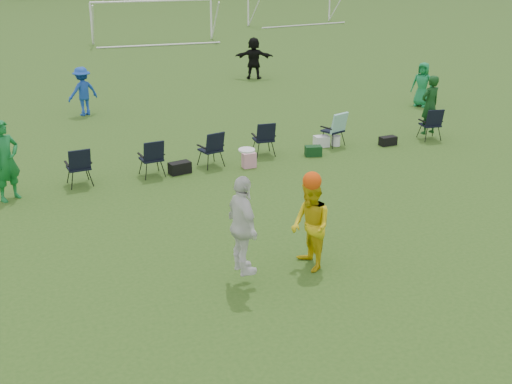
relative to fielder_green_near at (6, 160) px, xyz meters
name	(u,v)px	position (x,y,z in m)	size (l,w,h in m)	color
ground	(382,309)	(5.32, -7.36, -0.94)	(260.00, 260.00, 0.00)	#2D5219
fielder_green_near	(6,160)	(0.00, 0.00, 0.00)	(0.69, 0.45, 1.89)	#147230
fielder_blue	(83,91)	(2.73, 7.47, -0.11)	(1.07, 0.62, 1.66)	#1741AE
fielder_green_far	(422,84)	(14.33, 4.22, -0.15)	(0.78, 0.51, 1.59)	#167C44
fielder_black	(254,58)	(10.61, 11.35, -0.04)	(1.68, 0.54, 1.81)	black
center_contest	(280,225)	(4.25, -5.71, 0.04)	(1.91, 1.10, 2.45)	white
sideline_setup	(289,136)	(7.37, 0.62, -0.39)	(11.04, 1.45, 1.92)	#103D15
goal_mid	(152,9)	(9.32, 24.64, 0.98)	(7.40, 0.63, 2.46)	white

